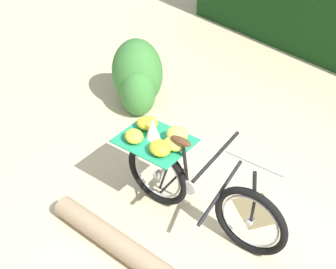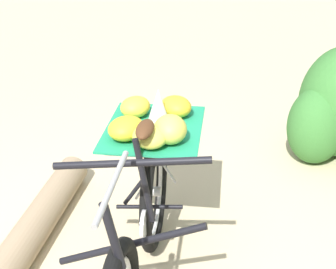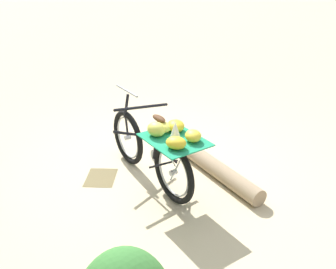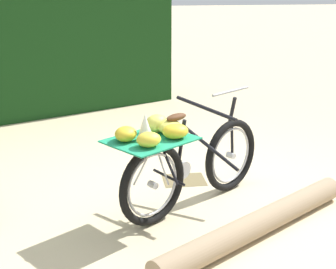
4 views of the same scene
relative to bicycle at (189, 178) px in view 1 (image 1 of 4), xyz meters
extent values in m
plane|color=beige|center=(-0.32, -0.21, -0.51)|extent=(60.00, 60.00, 0.00)
torus|color=black|center=(-0.54, -0.40, -0.15)|extent=(0.63, 0.49, 0.73)
torus|color=#B7B7BC|center=(-0.54, -0.40, -0.15)|extent=(0.47, 0.36, 0.57)
cylinder|color=#B7B7BC|center=(-0.54, -0.40, -0.15)|extent=(0.10, 0.10, 0.06)
torus|color=black|center=(0.30, 0.23, -0.15)|extent=(0.63, 0.49, 0.73)
torus|color=#B7B7BC|center=(0.30, 0.23, -0.15)|extent=(0.47, 0.36, 0.57)
cylinder|color=#B7B7BC|center=(0.30, 0.23, -0.15)|extent=(0.10, 0.10, 0.06)
cylinder|color=black|center=(-0.28, -0.21, 0.02)|extent=(0.45, 0.58, 0.30)
cylinder|color=black|center=(-0.22, -0.16, 0.41)|extent=(0.45, 0.59, 0.11)
cylinder|color=black|center=(0.03, 0.02, 0.12)|extent=(0.09, 0.11, 0.49)
cylinder|color=black|center=(0.15, 0.11, -0.13)|extent=(0.25, 0.32, 0.05)
cylinder|color=black|center=(0.18, 0.14, 0.08)|extent=(0.21, 0.27, 0.47)
cylinder|color=black|center=(-0.55, -0.41, 0.00)|extent=(0.05, 0.06, 0.30)
cylinder|color=black|center=(-0.53, -0.39, 0.30)|extent=(0.09, 0.10, 0.30)
cylinder|color=gray|center=(-0.51, -0.38, 0.51)|extent=(0.43, 0.33, 0.02)
ellipsoid|color=#4C2D19|center=(0.08, 0.06, 0.40)|extent=(0.23, 0.20, 0.06)
cylinder|color=#B7B7BC|center=(0.00, 0.00, -0.12)|extent=(0.14, 0.11, 0.16)
cylinder|color=#B7B7BC|center=(0.23, 0.17, 0.04)|extent=(0.13, 0.17, 0.39)
cylinder|color=#B7B7BC|center=(0.40, 0.29, 0.04)|extent=(0.16, 0.21, 0.39)
cube|color=brown|center=(0.32, 0.24, 0.24)|extent=(0.74, 0.71, 0.02)
cube|color=#1E8C60|center=(0.32, 0.24, 0.26)|extent=(0.87, 0.84, 0.01)
ellipsoid|color=yellow|center=(0.35, 0.43, 0.33)|extent=(0.23, 0.21, 0.12)
ellipsoid|color=gold|center=(0.11, 0.24, 0.33)|extent=(0.26, 0.24, 0.12)
ellipsoid|color=gold|center=(0.52, 0.26, 0.33)|extent=(0.24, 0.26, 0.12)
ellipsoid|color=#CCC64C|center=(0.25, 0.04, 0.34)|extent=(0.28, 0.28, 0.15)
ellipsoid|color=#CCC64C|center=(0.14, 0.09, 0.32)|extent=(0.29, 0.29, 0.11)
cone|color=white|center=(0.36, 0.25, 0.38)|extent=(0.20, 0.20, 0.22)
cylinder|color=#9E8466|center=(-0.52, 0.56, -0.41)|extent=(1.96, 1.42, 0.21)
ellipsoid|color=#387533|center=(2.18, -0.02, -0.06)|extent=(0.73, 0.66, 0.92)
ellipsoid|color=#387533|center=(1.93, 0.04, -0.19)|extent=(0.50, 0.45, 0.64)
ellipsoid|color=#387533|center=(2.41, -0.09, -0.22)|extent=(0.46, 0.41, 0.59)
cylinder|color=#4C3823|center=(2.18, -0.02, -0.42)|extent=(0.07, 0.07, 0.18)
cube|color=olive|center=(-0.12, -0.70, -0.51)|extent=(0.44, 0.36, 0.01)
camera|label=1|loc=(-3.11, 1.11, 2.99)|focal=50.57mm
camera|label=2|loc=(-1.53, -1.64, 1.50)|focal=54.71mm
camera|label=3|loc=(3.78, 0.33, 1.98)|focal=39.50mm
camera|label=4|loc=(0.71, 4.19, 1.57)|focal=54.23mm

